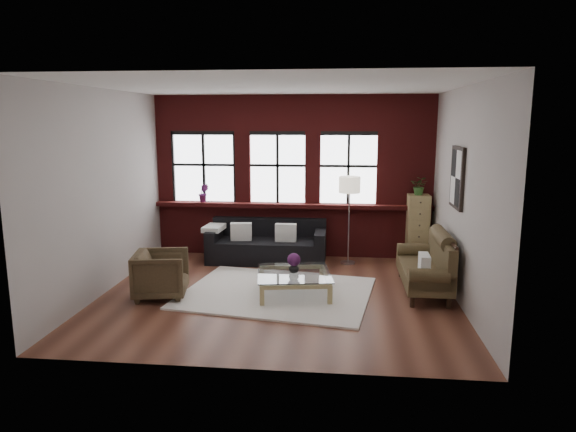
# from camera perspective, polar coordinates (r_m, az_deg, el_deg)

# --- Properties ---
(floor) EXTENTS (5.50, 5.50, 0.00)m
(floor) POSITION_cam_1_polar(r_m,az_deg,el_deg) (8.20, -1.14, -8.68)
(floor) COLOR #542B1F
(floor) RESTS_ON ground
(ceiling) EXTENTS (5.50, 5.50, 0.00)m
(ceiling) POSITION_cam_1_polar(r_m,az_deg,el_deg) (7.76, -1.23, 14.23)
(ceiling) COLOR white
(ceiling) RESTS_ON ground
(wall_back) EXTENTS (5.50, 0.00, 5.50)m
(wall_back) POSITION_cam_1_polar(r_m,az_deg,el_deg) (10.29, 0.55, 4.41)
(wall_back) COLOR #B1AAA5
(wall_back) RESTS_ON ground
(wall_front) EXTENTS (5.50, 0.00, 5.50)m
(wall_front) POSITION_cam_1_polar(r_m,az_deg,el_deg) (5.39, -4.49, -1.29)
(wall_front) COLOR #B1AAA5
(wall_front) RESTS_ON ground
(wall_left) EXTENTS (0.00, 5.00, 5.00)m
(wall_left) POSITION_cam_1_polar(r_m,az_deg,el_deg) (8.61, -19.69, 2.58)
(wall_left) COLOR #B1AAA5
(wall_left) RESTS_ON ground
(wall_right) EXTENTS (0.00, 5.00, 5.00)m
(wall_right) POSITION_cam_1_polar(r_m,az_deg,el_deg) (7.97, 18.86, 2.03)
(wall_right) COLOR #B1AAA5
(wall_right) RESTS_ON ground
(brick_backwall) EXTENTS (5.50, 0.12, 3.20)m
(brick_backwall) POSITION_cam_1_polar(r_m,az_deg,el_deg) (10.23, 0.51, 4.37)
(brick_backwall) COLOR #5F1616
(brick_backwall) RESTS_ON floor
(sill_ledge) EXTENTS (5.50, 0.30, 0.08)m
(sill_ledge) POSITION_cam_1_polar(r_m,az_deg,el_deg) (10.22, 0.46, 1.20)
(sill_ledge) COLOR #5F1616
(sill_ledge) RESTS_ON brick_backwall
(window_left) EXTENTS (1.38, 0.10, 1.50)m
(window_left) POSITION_cam_1_polar(r_m,az_deg,el_deg) (10.55, -9.30, 5.24)
(window_left) COLOR black
(window_left) RESTS_ON brick_backwall
(window_mid) EXTENTS (1.38, 0.10, 1.50)m
(window_mid) POSITION_cam_1_polar(r_m,az_deg,el_deg) (10.26, -1.15, 5.23)
(window_mid) COLOR black
(window_mid) RESTS_ON brick_backwall
(window_right) EXTENTS (1.38, 0.10, 1.50)m
(window_right) POSITION_cam_1_polar(r_m,az_deg,el_deg) (10.18, 6.72, 5.12)
(window_right) COLOR black
(window_right) RESTS_ON brick_backwall
(wall_poster) EXTENTS (0.05, 0.74, 0.94)m
(wall_poster) POSITION_cam_1_polar(r_m,az_deg,el_deg) (8.22, 18.30, 4.07)
(wall_poster) COLOR black
(wall_poster) RESTS_ON wall_right
(shag_rug) EXTENTS (3.20, 2.69, 0.03)m
(shag_rug) POSITION_cam_1_polar(r_m,az_deg,el_deg) (8.23, -1.23, -8.51)
(shag_rug) COLOR white
(shag_rug) RESTS_ON floor
(dark_sofa) EXTENTS (2.27, 0.92, 0.82)m
(dark_sofa) POSITION_cam_1_polar(r_m,az_deg,el_deg) (9.96, -2.35, -2.76)
(dark_sofa) COLOR black
(dark_sofa) RESTS_ON floor
(pillow_a) EXTENTS (0.41, 0.19, 0.34)m
(pillow_a) POSITION_cam_1_polar(r_m,az_deg,el_deg) (9.90, -5.22, -1.74)
(pillow_a) COLOR silver
(pillow_a) RESTS_ON dark_sofa
(pillow_b) EXTENTS (0.40, 0.14, 0.34)m
(pillow_b) POSITION_cam_1_polar(r_m,az_deg,el_deg) (9.77, -0.25, -1.86)
(pillow_b) COLOR silver
(pillow_b) RESTS_ON dark_sofa
(vintage_settee) EXTENTS (0.78, 1.75, 0.93)m
(vintage_settee) POSITION_cam_1_polar(r_m,az_deg,el_deg) (8.49, 14.85, -5.09)
(vintage_settee) COLOR #463920
(vintage_settee) RESTS_ON floor
(pillow_settee) EXTENTS (0.15, 0.38, 0.34)m
(pillow_settee) POSITION_cam_1_polar(r_m,az_deg,el_deg) (7.94, 14.90, -5.34)
(pillow_settee) COLOR silver
(pillow_settee) RESTS_ON vintage_settee
(armchair) EXTENTS (0.92, 0.91, 0.73)m
(armchair) POSITION_cam_1_polar(r_m,az_deg,el_deg) (8.22, -13.92, -6.30)
(armchair) COLOR #3F321F
(armchair) RESTS_ON floor
(coffee_table) EXTENTS (1.29, 1.29, 0.38)m
(coffee_table) POSITION_cam_1_polar(r_m,az_deg,el_deg) (8.12, 0.65, -7.56)
(coffee_table) COLOR tan
(coffee_table) RESTS_ON shag_rug
(vase) EXTENTS (0.16, 0.16, 0.17)m
(vase) POSITION_cam_1_polar(r_m,az_deg,el_deg) (8.04, 0.65, -5.73)
(vase) COLOR #B2B2B2
(vase) RESTS_ON coffee_table
(flowers) EXTENTS (0.21, 0.21, 0.21)m
(flowers) POSITION_cam_1_polar(r_m,az_deg,el_deg) (8.00, 0.65, -4.87)
(flowers) COLOR #541C54
(flowers) RESTS_ON vase
(drawer_chest) EXTENTS (0.40, 0.40, 1.31)m
(drawer_chest) POSITION_cam_1_polar(r_m,az_deg,el_deg) (10.16, 14.20, -1.38)
(drawer_chest) COLOR tan
(drawer_chest) RESTS_ON floor
(potted_plant_top) EXTENTS (0.40, 0.38, 0.35)m
(potted_plant_top) POSITION_cam_1_polar(r_m,az_deg,el_deg) (10.03, 14.41, 3.27)
(potted_plant_top) COLOR #2D5923
(potted_plant_top) RESTS_ON drawer_chest
(floor_lamp) EXTENTS (0.40, 0.40, 1.82)m
(floor_lamp) POSITION_cam_1_polar(r_m,az_deg,el_deg) (9.77, 6.78, -0.08)
(floor_lamp) COLOR #A5A5A8
(floor_lamp) RESTS_ON floor
(sill_plant) EXTENTS (0.22, 0.19, 0.37)m
(sill_plant) POSITION_cam_1_polar(r_m,az_deg,el_deg) (10.48, -9.36, 2.55)
(sill_plant) COLOR #541C54
(sill_plant) RESTS_ON sill_ledge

